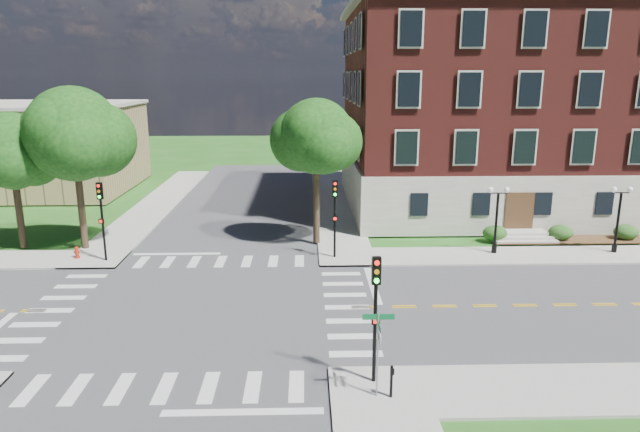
{
  "coord_description": "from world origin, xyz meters",
  "views": [
    {
      "loc": [
        5.15,
        -25.94,
        11.13
      ],
      "look_at": [
        6.02,
        5.76,
        3.2
      ],
      "focal_mm": 32.0,
      "sensor_mm": 36.0,
      "label": 1
    }
  ],
  "objects_px": {
    "traffic_signal_se": "(376,304)",
    "push_button_post": "(391,380)",
    "twin_lamp_east": "(619,215)",
    "traffic_signal_ne": "(335,209)",
    "twin_lamp_west": "(497,216)",
    "street_sign_pole": "(378,339)",
    "traffic_signal_nw": "(101,211)",
    "fire_hydrant": "(77,253)"
  },
  "relations": [
    {
      "from": "traffic_signal_nw",
      "to": "fire_hydrant",
      "type": "distance_m",
      "value": 3.37
    },
    {
      "from": "push_button_post",
      "to": "street_sign_pole",
      "type": "bearing_deg",
      "value": 166.85
    },
    {
      "from": "traffic_signal_ne",
      "to": "street_sign_pole",
      "type": "height_order",
      "value": "traffic_signal_ne"
    },
    {
      "from": "traffic_signal_se",
      "to": "twin_lamp_east",
      "type": "height_order",
      "value": "traffic_signal_se"
    },
    {
      "from": "twin_lamp_west",
      "to": "fire_hydrant",
      "type": "height_order",
      "value": "twin_lamp_west"
    },
    {
      "from": "traffic_signal_se",
      "to": "street_sign_pole",
      "type": "bearing_deg",
      "value": -90.58
    },
    {
      "from": "twin_lamp_east",
      "to": "traffic_signal_ne",
      "type": "bearing_deg",
      "value": -178.32
    },
    {
      "from": "traffic_signal_ne",
      "to": "twin_lamp_east",
      "type": "distance_m",
      "value": 17.85
    },
    {
      "from": "traffic_signal_ne",
      "to": "twin_lamp_east",
      "type": "bearing_deg",
      "value": 1.68
    },
    {
      "from": "traffic_signal_nw",
      "to": "twin_lamp_east",
      "type": "relative_size",
      "value": 1.13
    },
    {
      "from": "twin_lamp_east",
      "to": "push_button_post",
      "type": "height_order",
      "value": "twin_lamp_east"
    },
    {
      "from": "twin_lamp_east",
      "to": "push_button_post",
      "type": "bearing_deg",
      "value": -135.61
    },
    {
      "from": "fire_hydrant",
      "to": "push_button_post",
      "type": "bearing_deg",
      "value": -43.34
    },
    {
      "from": "twin_lamp_west",
      "to": "traffic_signal_ne",
      "type": "bearing_deg",
      "value": -176.67
    },
    {
      "from": "twin_lamp_west",
      "to": "traffic_signal_se",
      "type": "bearing_deg",
      "value": -121.77
    },
    {
      "from": "twin_lamp_west",
      "to": "street_sign_pole",
      "type": "xyz_separation_m",
      "value": [
        -9.48,
        -16.28,
        -0.21
      ]
    },
    {
      "from": "twin_lamp_east",
      "to": "street_sign_pole",
      "type": "height_order",
      "value": "twin_lamp_east"
    },
    {
      "from": "traffic_signal_se",
      "to": "push_button_post",
      "type": "xyz_separation_m",
      "value": [
        0.48,
        -1.1,
        -2.39
      ]
    },
    {
      "from": "twin_lamp_west",
      "to": "street_sign_pole",
      "type": "height_order",
      "value": "twin_lamp_west"
    },
    {
      "from": "traffic_signal_se",
      "to": "twin_lamp_west",
      "type": "distance_m",
      "value": 18.0
    },
    {
      "from": "twin_lamp_west",
      "to": "twin_lamp_east",
      "type": "height_order",
      "value": "same"
    },
    {
      "from": "traffic_signal_ne",
      "to": "street_sign_pole",
      "type": "bearing_deg",
      "value": -87.58
    },
    {
      "from": "fire_hydrant",
      "to": "twin_lamp_east",
      "type": "bearing_deg",
      "value": 0.49
    },
    {
      "from": "traffic_signal_se",
      "to": "twin_lamp_west",
      "type": "relative_size",
      "value": 1.13
    },
    {
      "from": "twin_lamp_west",
      "to": "fire_hydrant",
      "type": "relative_size",
      "value": 5.64
    },
    {
      "from": "traffic_signal_se",
      "to": "traffic_signal_ne",
      "type": "distance_m",
      "value": 14.72
    },
    {
      "from": "traffic_signal_ne",
      "to": "traffic_signal_nw",
      "type": "bearing_deg",
      "value": -178.87
    },
    {
      "from": "twin_lamp_west",
      "to": "push_button_post",
      "type": "distance_m",
      "value": 18.78
    },
    {
      "from": "street_sign_pole",
      "to": "fire_hydrant",
      "type": "distance_m",
      "value": 23.01
    },
    {
      "from": "twin_lamp_west",
      "to": "fire_hydrant",
      "type": "xyz_separation_m",
      "value": [
        -25.99,
        -0.35,
        -2.06
      ]
    },
    {
      "from": "twin_lamp_east",
      "to": "twin_lamp_west",
      "type": "bearing_deg",
      "value": 179.5
    },
    {
      "from": "traffic_signal_ne",
      "to": "twin_lamp_west",
      "type": "xyz_separation_m",
      "value": [
        10.14,
        0.59,
        -0.66
      ]
    },
    {
      "from": "traffic_signal_se",
      "to": "push_button_post",
      "type": "relative_size",
      "value": 4.0
    },
    {
      "from": "traffic_signal_ne",
      "to": "twin_lamp_east",
      "type": "relative_size",
      "value": 1.13
    },
    {
      "from": "twin_lamp_west",
      "to": "twin_lamp_east",
      "type": "distance_m",
      "value": 7.68
    },
    {
      "from": "twin_lamp_east",
      "to": "push_button_post",
      "type": "xyz_separation_m",
      "value": [
        -16.68,
        -16.32,
        -1.73
      ]
    },
    {
      "from": "traffic_signal_ne",
      "to": "twin_lamp_east",
      "type": "xyz_separation_m",
      "value": [
        17.83,
        0.52,
        -0.66
      ]
    },
    {
      "from": "twin_lamp_east",
      "to": "fire_hydrant",
      "type": "bearing_deg",
      "value": -179.51
    },
    {
      "from": "twin_lamp_west",
      "to": "push_button_post",
      "type": "bearing_deg",
      "value": -118.76
    },
    {
      "from": "twin_lamp_east",
      "to": "fire_hydrant",
      "type": "height_order",
      "value": "twin_lamp_east"
    },
    {
      "from": "traffic_signal_ne",
      "to": "traffic_signal_nw",
      "type": "height_order",
      "value": "same"
    },
    {
      "from": "street_sign_pole",
      "to": "traffic_signal_nw",
      "type": "bearing_deg",
      "value": 133.43
    }
  ]
}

